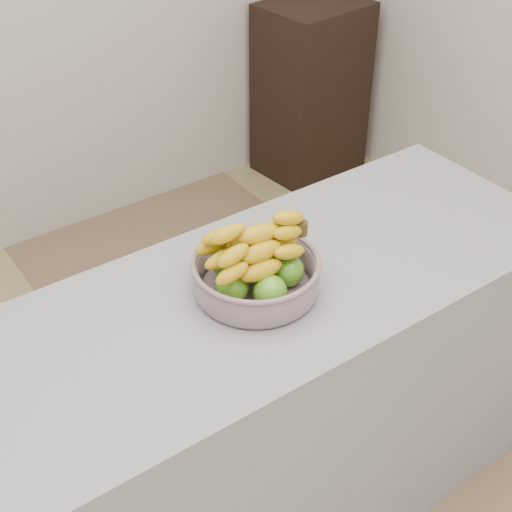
{
  "coord_description": "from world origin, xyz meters",
  "views": [
    {
      "loc": [
        -0.6,
        -0.9,
        1.96
      ],
      "look_at": [
        0.15,
        0.16,
        1.0
      ],
      "focal_mm": 50.0,
      "sensor_mm": 36.0,
      "label": 1
    }
  ],
  "objects": [
    {
      "name": "cabinet",
      "position": [
        1.65,
        1.78,
        0.45
      ],
      "size": [
        0.53,
        0.44,
        0.9
      ],
      "primitive_type": "cube",
      "rotation": [
        0.0,
        0.0,
        0.1
      ],
      "color": "black",
      "rests_on": "ground"
    },
    {
      "name": "fruit_bowl",
      "position": [
        0.15,
        0.16,
        0.96
      ],
      "size": [
        0.3,
        0.3,
        0.18
      ],
      "rotation": [
        0.0,
        0.0,
        -0.18
      ],
      "color": "#8C9AA8",
      "rests_on": "counter"
    },
    {
      "name": "counter",
      "position": [
        0.0,
        0.16,
        0.45
      ],
      "size": [
        2.0,
        0.6,
        0.9
      ],
      "primitive_type": "cube",
      "color": "gray",
      "rests_on": "ground"
    }
  ]
}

